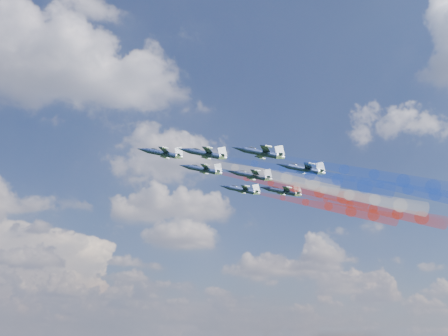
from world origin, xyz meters
name	(u,v)px	position (x,y,z in m)	size (l,w,h in m)	color
jet_lead	(162,153)	(2.36, 13.24, 128.83)	(10.76, 13.45, 3.59)	black
trail_lead	(261,173)	(29.68, 8.55, 123.92)	(4.48, 44.42, 4.48)	white
jet_inner_left	(204,154)	(11.98, 1.69, 125.60)	(10.76, 13.45, 3.59)	black
trail_inner_left	(310,174)	(39.30, -3.00, 120.70)	(4.48, 44.42, 4.48)	blue
jet_inner_right	(202,170)	(15.49, 20.54, 127.44)	(10.76, 13.45, 3.59)	black
trail_inner_right	(295,188)	(42.81, 15.85, 122.53)	(4.48, 44.42, 4.48)	red
jet_outer_left	(261,153)	(23.21, -10.67, 122.57)	(10.76, 13.45, 3.59)	black
trail_outer_left	(374,175)	(50.53, -15.36, 117.66)	(4.48, 44.42, 4.48)	blue
jet_center_third	(251,175)	(27.08, 9.39, 123.14)	(10.76, 13.45, 3.59)	black
trail_center_third	(349,195)	(54.41, 4.70, 118.24)	(4.48, 44.42, 4.48)	white
jet_outer_right	(242,190)	(29.95, 28.66, 124.37)	(10.76, 13.45, 3.59)	black
trail_outer_right	(328,207)	(57.27, 23.97, 119.46)	(4.48, 44.42, 4.48)	red
jet_rear_left	(303,169)	(37.11, -3.60, 121.77)	(10.76, 13.45, 3.59)	black
trail_rear_left	(408,190)	(64.43, -8.29, 116.86)	(4.48, 44.42, 4.48)	blue
jet_rear_right	(282,191)	(39.44, 17.92, 121.68)	(10.76, 13.45, 3.59)	black
trail_rear_right	(374,209)	(66.77, 13.23, 116.77)	(4.48, 44.42, 4.48)	red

